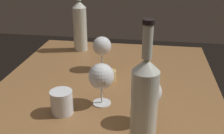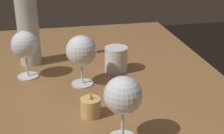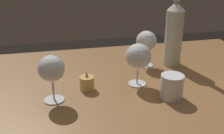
# 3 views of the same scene
# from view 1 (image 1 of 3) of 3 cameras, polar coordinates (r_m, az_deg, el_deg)

# --- Properties ---
(dining_table) EXTENTS (1.30, 0.90, 0.74)m
(dining_table) POSITION_cam_1_polar(r_m,az_deg,el_deg) (1.07, -2.08, -10.93)
(dining_table) COLOR olive
(dining_table) RESTS_ON ground
(wine_glass_left) EXTENTS (0.09, 0.09, 0.16)m
(wine_glass_left) POSITION_cam_1_polar(r_m,az_deg,el_deg) (0.95, -2.23, -2.09)
(wine_glass_left) COLOR white
(wine_glass_left) RESTS_ON dining_table
(wine_glass_right) EXTENTS (0.08, 0.08, 0.16)m
(wine_glass_right) POSITION_cam_1_polar(r_m,az_deg,el_deg) (1.23, -2.10, 4.30)
(wine_glass_right) COLOR white
(wine_glass_right) RESTS_ON dining_table
(wine_glass_centre) EXTENTS (0.09, 0.09, 0.15)m
(wine_glass_centre) POSITION_cam_1_polar(r_m,az_deg,el_deg) (0.86, 7.55, -5.41)
(wine_glass_centre) COLOR white
(wine_glass_centre) RESTS_ON dining_table
(wine_bottle) EXTENTS (0.07, 0.07, 0.37)m
(wine_bottle) POSITION_cam_1_polar(r_m,az_deg,el_deg) (0.74, 6.73, -7.23)
(wine_bottle) COLOR silver
(wine_bottle) RESTS_ON dining_table
(wine_bottle_second) EXTENTS (0.07, 0.07, 0.37)m
(wine_bottle_second) POSITION_cam_1_polar(r_m,az_deg,el_deg) (1.48, -6.73, 8.80)
(wine_bottle_second) COLOR silver
(wine_bottle_second) RESTS_ON dining_table
(water_tumbler) EXTENTS (0.08, 0.08, 0.08)m
(water_tumbler) POSITION_cam_1_polar(r_m,az_deg,el_deg) (0.95, -10.42, -7.38)
(water_tumbler) COLOR white
(water_tumbler) RESTS_ON dining_table
(votive_candle) EXTENTS (0.05, 0.05, 0.07)m
(votive_candle) POSITION_cam_1_polar(r_m,az_deg,el_deg) (1.15, -0.41, -1.89)
(votive_candle) COLOR #DBB266
(votive_candle) RESTS_ON dining_table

